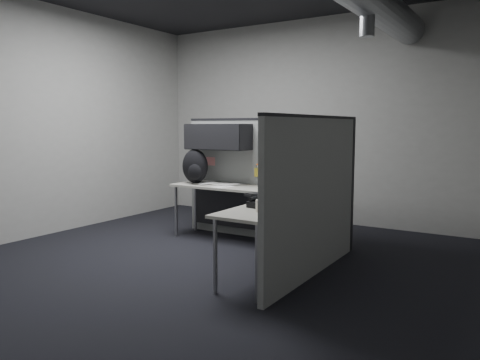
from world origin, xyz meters
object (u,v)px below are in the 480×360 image
Objects in this scene: keyboard at (264,194)px; desk at (257,201)px; phone at (261,203)px; backpack at (195,167)px; monitor at (314,171)px.

desk is at bearing 117.42° from keyboard.
phone is at bearing -79.71° from keyboard.
keyboard is at bearing -46.16° from desk.
desk is 4.95× the size of keyboard.
keyboard is at bearing -35.96° from backpack.
keyboard is (0.22, -0.23, 0.14)m from desk.
backpack is at bearing 160.77° from monitor.
desk is 1.22m from backpack.
monitor is at bearing -16.31° from backpack.
monitor is 1.20m from phone.
keyboard is 1.47m from backpack.
monitor is (0.62, 0.25, 0.38)m from desk.
backpack is (-1.14, 0.26, 0.35)m from desk.
backpack is at bearing 164.28° from phone.
keyboard reaches higher than desk.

